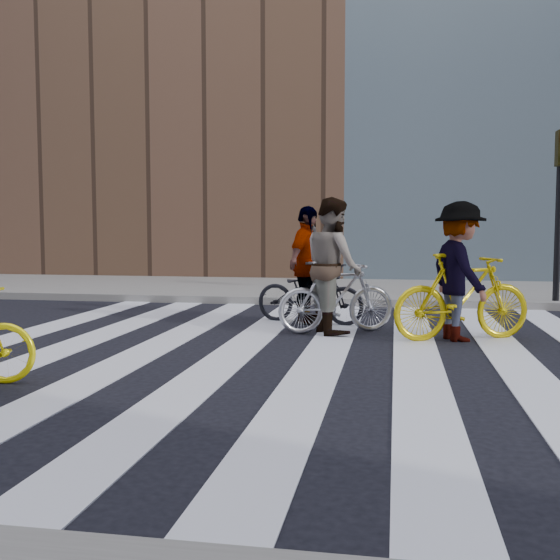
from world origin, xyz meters
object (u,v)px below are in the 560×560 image
(bike_dark_rear, at_px, (310,294))
(rider_right, at_px, (459,271))
(rider_rear, at_px, (307,265))
(bike_silver_mid, at_px, (336,297))
(bike_yellow_right, at_px, (462,297))
(traffic_signal, at_px, (560,188))
(rider_mid, at_px, (333,266))

(bike_dark_rear, relative_size, rider_right, 0.96)
(bike_dark_rear, height_order, rider_rear, rider_rear)
(bike_silver_mid, relative_size, bike_dark_rear, 0.96)
(bike_yellow_right, height_order, rider_right, rider_right)
(traffic_signal, relative_size, bike_silver_mid, 1.89)
(bike_yellow_right, height_order, rider_mid, rider_mid)
(traffic_signal, distance_m, bike_silver_mid, 5.51)
(rider_right, bearing_deg, traffic_signal, -51.15)
(bike_dark_rear, bearing_deg, traffic_signal, -43.47)
(rider_mid, height_order, rider_right, rider_mid)
(rider_right, distance_m, rider_rear, 2.56)
(bike_yellow_right, bearing_deg, rider_mid, 57.72)
(bike_yellow_right, relative_size, bike_dark_rear, 1.09)
(bike_silver_mid, bearing_deg, rider_mid, 65.74)
(bike_yellow_right, xyz_separation_m, bike_dark_rear, (-2.26, 1.21, -0.12))
(traffic_signal, xyz_separation_m, rider_right, (-2.16, -3.86, -1.33))
(traffic_signal, height_order, bike_yellow_right, traffic_signal)
(traffic_signal, xyz_separation_m, rider_rear, (-4.42, -2.64, -1.34))
(rider_right, relative_size, rider_rear, 1.01)
(rider_rear, bearing_deg, bike_dark_rear, -74.66)
(rider_mid, height_order, rider_rear, rider_mid)
(traffic_signal, height_order, rider_rear, traffic_signal)
(bike_dark_rear, bearing_deg, rider_rear, 105.34)
(bike_silver_mid, relative_size, rider_rear, 0.93)
(traffic_signal, relative_size, bike_yellow_right, 1.67)
(bike_yellow_right, bearing_deg, traffic_signal, -50.58)
(bike_silver_mid, xyz_separation_m, rider_right, (1.70, -0.33, 0.42))
(bike_silver_mid, distance_m, rider_mid, 0.46)
(rider_right, bearing_deg, rider_rear, 39.86)
(rider_rear, bearing_deg, rider_right, -102.90)
(bike_silver_mid, height_order, bike_yellow_right, bike_yellow_right)
(bike_silver_mid, relative_size, bike_yellow_right, 0.89)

